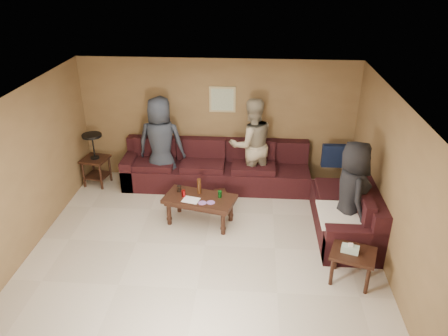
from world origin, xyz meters
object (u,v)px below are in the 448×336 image
Objects in this scene: sectional_sofa at (256,185)px; side_table_right at (353,256)px; waste_bin at (220,197)px; person_middle at (252,145)px; person_right at (351,193)px; person_left at (161,144)px; coffee_table at (200,201)px; end_table_left at (95,158)px.

side_table_right is (1.37, -2.20, 0.11)m from sectional_sofa.
waste_bin is 1.20m from person_middle.
person_right is at bearing -25.46° from waste_bin.
person_left is at bearing 153.75° from waste_bin.
person_right is at bearing 83.61° from side_table_right.
person_middle reaches higher than waste_bin.
sectional_sofa is 2.49× the size of person_middle.
coffee_table is 1.20× the size of end_table_left.
person_middle reaches higher than coffee_table.
person_middle is (3.14, 0.10, 0.36)m from end_table_left.
person_middle reaches higher than sectional_sofa.
sectional_sofa is at bearing 121.91° from side_table_right.
end_table_left is 2.68m from waste_bin.
sectional_sofa is 2.03m from person_left.
waste_bin is at bearing -167.41° from sectional_sofa.
end_table_left is at bearing 2.01° from person_left.
person_middle is 2.35m from person_right.
sectional_sofa is at bearing 40.60° from coffee_table.
side_table_right is 0.39× the size of person_middle.
person_left reaches higher than side_table_right.
sectional_sofa is 3.53× the size of coffee_table.
person_middle is at bearing 57.95° from coffee_table.
end_table_left is 0.62× the size of person_right.
sectional_sofa is 1.29m from coffee_table.
sectional_sofa is 0.71m from waste_bin.
coffee_table is 2.61m from end_table_left.
person_middle is at bearing 118.44° from side_table_right.
sectional_sofa is at bearing 12.59° from waste_bin.
person_middle reaches higher than person_right.
end_table_left is at bearing 150.19° from side_table_right.
person_left is at bearing 140.81° from side_table_right.
coffee_table is 2.72m from side_table_right.
side_table_right is at bearing -29.81° from end_table_left.
sectional_sofa is at bearing -7.77° from end_table_left.
person_left reaches higher than sectional_sofa.
waste_bin is at bearing 32.10° from person_middle.
end_table_left is 5.02m from person_right.
sectional_sofa is 2.65× the size of person_right.
coffee_table reaches higher than side_table_right.
waste_bin is at bearing 155.55° from person_left.
coffee_table is 0.70× the size of person_left.
end_table_left is 0.58× the size of person_left.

